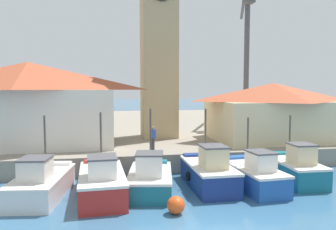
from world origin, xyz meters
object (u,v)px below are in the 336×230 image
(fishing_boat_left_inner, at_px, (150,178))
(clock_tower, at_px, (159,32))
(fishing_boat_mid_left, at_px, (209,172))
(fishing_boat_center, at_px, (253,175))
(warehouse_left, at_px, (29,103))
(warehouse_right, at_px, (273,111))
(port_crane_far, at_px, (246,69))
(fishing_boat_left_outer, at_px, (102,182))
(mooring_buoy, at_px, (176,205))
(fishing_boat_far_left, at_px, (42,183))
(dock_worker_near_tower, at_px, (153,138))
(fishing_boat_mid_right, at_px, (294,168))

(fishing_boat_left_inner, distance_m, clock_tower, 14.29)
(fishing_boat_mid_left, bearing_deg, fishing_boat_center, -14.35)
(warehouse_left, height_order, warehouse_right, warehouse_left)
(clock_tower, bearing_deg, port_crane_far, 30.24)
(fishing_boat_left_outer, xyz_separation_m, mooring_buoy, (3.08, -2.78, -0.38))
(fishing_boat_left_outer, distance_m, fishing_boat_center, 7.82)
(fishing_boat_far_left, relative_size, fishing_boat_left_inner, 1.05)
(port_crane_far, bearing_deg, fishing_boat_mid_left, -119.48)
(warehouse_right, height_order, dock_worker_near_tower, warehouse_right)
(fishing_boat_left_outer, distance_m, mooring_buoy, 4.17)
(fishing_boat_center, distance_m, port_crane_far, 19.83)
(fishing_boat_center, xyz_separation_m, port_crane_far, (7.18, 17.25, 6.63))
(fishing_boat_left_outer, height_order, warehouse_left, warehouse_left)
(fishing_boat_left_inner, relative_size, clock_tower, 0.27)
(fishing_boat_center, xyz_separation_m, warehouse_right, (5.46, 8.10, 2.76))
(warehouse_right, bearing_deg, fishing_boat_mid_right, -109.68)
(fishing_boat_center, relative_size, port_crane_far, 0.29)
(fishing_boat_far_left, height_order, dock_worker_near_tower, fishing_boat_far_left)
(fishing_boat_left_outer, distance_m, fishing_boat_left_inner, 2.44)
(fishing_boat_mid_left, xyz_separation_m, warehouse_right, (7.71, 7.53, 2.69))
(fishing_boat_left_outer, xyz_separation_m, fishing_boat_left_inner, (2.41, 0.38, -0.05))
(fishing_boat_center, xyz_separation_m, fishing_boat_mid_right, (2.80, 0.66, 0.05))
(warehouse_right, bearing_deg, fishing_boat_mid_left, -135.68)
(fishing_boat_left_inner, relative_size, warehouse_right, 0.50)
(warehouse_left, relative_size, port_crane_far, 0.73)
(fishing_boat_mid_right, bearing_deg, fishing_boat_mid_left, -179.04)
(warehouse_left, distance_m, dock_worker_near_tower, 9.24)
(fishing_boat_left_outer, bearing_deg, fishing_boat_mid_left, 5.35)
(fishing_boat_far_left, relative_size, fishing_boat_mid_right, 1.16)
(fishing_boat_mid_left, distance_m, mooring_buoy, 4.16)
(clock_tower, bearing_deg, fishing_boat_center, -73.85)
(fishing_boat_mid_right, height_order, warehouse_right, warehouse_right)
(warehouse_left, bearing_deg, mooring_buoy, -54.10)
(fishing_boat_mid_left, bearing_deg, fishing_boat_left_outer, -174.65)
(fishing_boat_center, xyz_separation_m, warehouse_left, (-12.89, 8.53, 3.49))
(fishing_boat_far_left, distance_m, mooring_buoy, 6.78)
(fishing_boat_left_inner, relative_size, fishing_boat_center, 1.01)
(fishing_boat_far_left, distance_m, port_crane_far, 25.36)
(fishing_boat_mid_left, xyz_separation_m, clock_tower, (-0.99, 10.60, 9.05))
(fishing_boat_mid_left, relative_size, fishing_boat_center, 1.01)
(fishing_boat_mid_left, bearing_deg, warehouse_left, 143.22)
(mooring_buoy, bearing_deg, warehouse_right, 46.73)
(mooring_buoy, bearing_deg, fishing_boat_far_left, 151.35)
(port_crane_far, distance_m, mooring_buoy, 24.29)
(fishing_boat_mid_right, relative_size, port_crane_far, 0.27)
(clock_tower, relative_size, warehouse_right, 1.85)
(dock_worker_near_tower, bearing_deg, warehouse_left, 157.33)
(warehouse_left, xyz_separation_m, mooring_buoy, (8.16, -11.27, -3.85))
(fishing_boat_center, height_order, clock_tower, clock_tower)
(fishing_boat_left_inner, distance_m, mooring_buoy, 3.25)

